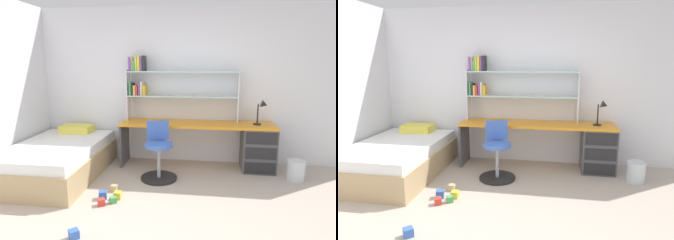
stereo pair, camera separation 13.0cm
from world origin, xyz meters
TOP-DOWN VIEW (x-y plane):
  - ground_plane at (0.00, 0.00)m, footprint 5.90×5.44m
  - room_shell at (-1.19, 1.17)m, footprint 5.90×5.44m
  - desk at (0.81, 1.93)m, footprint 2.38×0.53m
  - bookshelf_hutch at (-0.37, 2.08)m, footprint 1.77×0.22m
  - desk_lamp at (1.13, 1.90)m, footprint 0.20×0.17m
  - swivel_chair at (-0.36, 1.38)m, footprint 0.52×0.52m
  - bed_platform at (-1.83, 1.29)m, footprint 1.19×1.84m
  - waste_bin at (1.58, 1.56)m, footprint 0.25×0.25m
  - toy_block_yellow_0 at (-0.75, 0.68)m, footprint 0.09×0.09m
  - toy_block_natural_1 at (-0.86, 0.88)m, footprint 0.08×0.08m
  - toy_block_blue_2 at (-0.93, 0.65)m, footprint 0.12×0.12m
  - toy_block_red_3 at (-0.89, 0.48)m, footprint 0.11×0.11m
  - toy_block_green_4 at (-0.77, 0.56)m, footprint 0.10×0.10m
  - toy_block_blue_5 at (-0.92, -0.18)m, footprint 0.12×0.12m

SIDE VIEW (x-z plane):
  - ground_plane at x=0.00m, z-range -0.02..0.00m
  - toy_block_green_4 at x=-0.77m, z-range 0.00..0.07m
  - toy_block_natural_1 at x=-0.86m, z-range 0.00..0.08m
  - toy_block_red_3 at x=-0.89m, z-range 0.00..0.08m
  - toy_block_yellow_0 at x=-0.75m, z-range 0.00..0.09m
  - toy_block_blue_5 at x=-0.92m, z-range 0.00..0.09m
  - toy_block_blue_2 at x=-0.93m, z-range 0.00..0.09m
  - waste_bin at x=1.58m, z-range 0.00..0.29m
  - bed_platform at x=-1.83m, z-range -0.06..0.56m
  - swivel_chair at x=-0.36m, z-range -0.08..0.74m
  - desk at x=0.81m, z-range 0.06..0.77m
  - desk_lamp at x=1.13m, z-range 0.78..1.16m
  - room_shell at x=-1.19m, z-range 0.00..2.53m
  - bookshelf_hutch at x=-0.37m, z-range 0.80..1.83m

